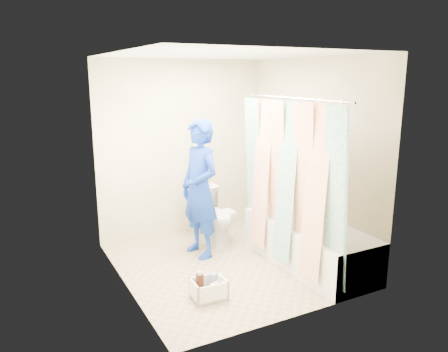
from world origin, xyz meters
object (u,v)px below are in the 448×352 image
toilet (213,216)px  plumber (200,189)px  cleaning_caddy (210,290)px  bathtub (308,243)px

toilet → plumber: 0.64m
toilet → cleaning_caddy: size_ratio=2.12×
bathtub → cleaning_caddy: bearing=-171.9°
bathtub → toilet: toilet is taller
bathtub → toilet: 1.33m
bathtub → cleaning_caddy: 1.41m
bathtub → toilet: size_ratio=2.39×
bathtub → plumber: (-1.00, 0.86, 0.57)m
bathtub → cleaning_caddy: (-1.38, -0.20, -0.17)m
plumber → cleaning_caddy: (-0.38, -1.06, -0.75)m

